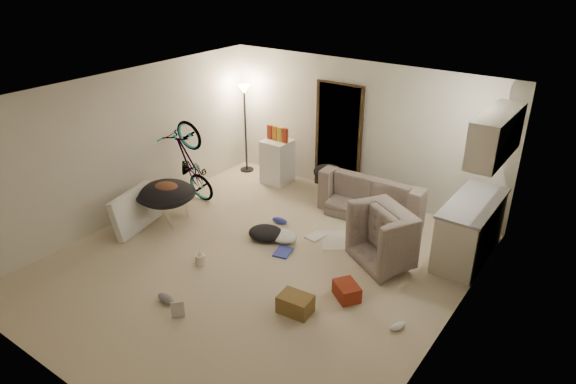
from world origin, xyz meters
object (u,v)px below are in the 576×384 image
Objects in this scene: sofa at (374,199)px; bicycle at (192,179)px; floor_lamp at (245,110)px; saucer_chair at (167,199)px; armchair at (400,240)px; tv_box at (135,210)px; kitchen_counter at (469,230)px; mini_fridge at (277,161)px; drink_case_b at (347,291)px; juicer at (200,259)px; drink_case_a at (295,304)px.

sofa is 1.15× the size of bicycle.
floor_lamp is 1.81× the size of saucer_chair.
armchair is 0.99× the size of tv_box.
kitchen_counter reaches higher than tv_box.
kitchen_counter is 0.81× the size of sofa.
armchair is at bearing -20.41° from mini_fridge.
kitchen_counter is at bearing 99.27° from drink_case_b.
armchair is at bearing 38.56° from juicer.
saucer_chair is (-4.49, -1.84, -0.02)m from kitchen_counter.
armchair is (4.03, -1.30, -0.98)m from floor_lamp.
armchair reaches higher than drink_case_b.
drink_case_a is (3.49, -3.24, -1.19)m from floor_lamp.
kitchen_counter is 1.50× the size of saucer_chair.
bicycle is 1.86× the size of mini_fridge.
tv_box is (-4.73, -2.33, -0.11)m from kitchen_counter.
mini_fridge reaches higher than tv_box.
floor_lamp is 2.08× the size of mini_fridge.
tv_box is at bearing 54.56° from armchair.
juicer is (1.72, -3.15, -1.22)m from floor_lamp.
sofa is at bearing -3.74° from floor_lamp.
floor_lamp is at bearing 173.96° from mini_fridge.
floor_lamp is 3.23m from sofa.
tv_box is (-3.93, -1.67, 0.01)m from armchair.
tv_box is 4.59× the size of juicer.
drink_case_a reaches higher than juicer.
floor_lamp reaches higher than drink_case_b.
floor_lamp is 3.13m from tv_box.
drink_case_a is (3.15, -0.74, -0.30)m from saucer_chair.
sofa is 4.06m from tv_box.
kitchen_counter reaches higher than armchair.
floor_lamp is 4.95m from kitchen_counter.
drink_case_b is 2.22m from juicer.
floor_lamp is 8.24× the size of juicer.
kitchen_counter is at bearing 22.32° from saucer_chair.
floor_lamp is at bearing 172.34° from kitchen_counter.
kitchen_counter reaches higher than mini_fridge.
floor_lamp is 4.82m from drink_case_b.
mini_fridge reaches higher than saucer_chair.
floor_lamp is 1.90m from bicycle.
drink_case_a is 0.75m from drink_case_b.
juicer is at bearing -130.32° from drink_case_b.
bicycle reaches higher than drink_case_a.
kitchen_counter is 4.86m from saucer_chair.
juicer is (-3.11, -2.50, -0.35)m from kitchen_counter.
bicycle is 3.84× the size of drink_case_a.
saucer_chair is at bearing 49.36° from armchair.
bicycle is 2.22m from juicer.
juicer is at bearing 62.91° from sofa.
sofa is 1.86× the size of saucer_chair.
floor_lamp is at bearing -6.46° from sofa.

